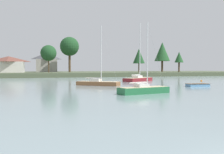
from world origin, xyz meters
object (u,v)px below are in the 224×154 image
sailboat_maroon (138,80)px  mooring_buoy_green (95,80)px  dinghy_skyblue (198,86)px  mooring_buoy_orange (201,81)px  sailboat_wood (98,84)px  sailboat_green (144,92)px

sailboat_maroon → mooring_buoy_green: (-9.16, 6.68, -0.22)m
dinghy_skyblue → mooring_buoy_orange: dinghy_skyblue is taller
sailboat_wood → mooring_buoy_orange: 27.65m
sailboat_wood → sailboat_maroon: 17.05m
sailboat_maroon → mooring_buoy_orange: bearing=-19.3°
sailboat_maroon → mooring_buoy_green: size_ratio=37.72×
sailboat_wood → sailboat_maroon: (12.69, 11.39, 0.06)m
mooring_buoy_green → sailboat_wood: bearing=-101.1°
sailboat_green → sailboat_wood: size_ratio=0.83×
sailboat_green → dinghy_skyblue: 15.49m
sailboat_maroon → sailboat_green: bearing=-111.4°
sailboat_green → sailboat_wood: (-2.15, 15.44, 0.02)m
mooring_buoy_green → sailboat_green: bearing=-92.4°
dinghy_skyblue → mooring_buoy_orange: bearing=51.2°
sailboat_wood → sailboat_maroon: sailboat_maroon is taller
sailboat_maroon → mooring_buoy_green: 11.34m
sailboat_maroon → sailboat_wood: bearing=-138.1°
sailboat_maroon → mooring_buoy_green: bearing=143.9°
sailboat_wood → mooring_buoy_green: (3.53, 18.08, -0.17)m
mooring_buoy_green → sailboat_maroon: bearing=-36.1°
sailboat_wood → mooring_buoy_orange: (26.90, 6.40, -0.15)m
dinghy_skyblue → sailboat_green: bearing=-150.0°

